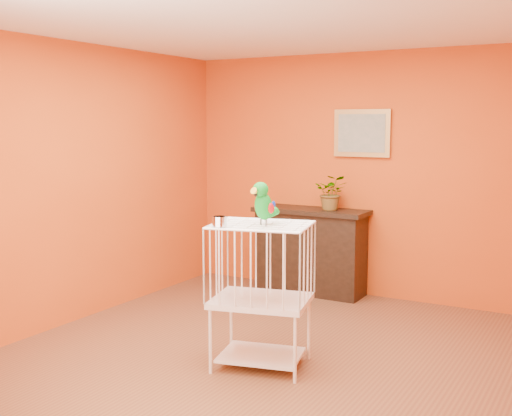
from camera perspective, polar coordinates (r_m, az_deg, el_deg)
The scene contains 8 objects.
ground at distance 5.23m, azimuth 0.27°, elevation -13.23°, with size 4.50×4.50×0.00m, color brown.
room_shell at distance 4.90m, azimuth 0.29°, elevation 4.38°, with size 4.50×4.50×4.50m.
console_cabinet at distance 7.06m, azimuth 4.84°, elevation -3.80°, with size 1.26×0.45×0.93m.
potted_plant at distance 6.83m, azimuth 6.58°, elevation 0.99°, with size 0.34×0.38×0.29m, color #26722D.
framed_picture at distance 6.91m, azimuth 9.39°, elevation 6.58°, with size 0.62×0.04×0.50m.
birdcage at distance 4.90m, azimuth 0.45°, elevation -7.60°, with size 0.82×0.70×1.10m.
feed_cup at distance 4.66m, azimuth -3.26°, elevation -1.19°, with size 0.11×0.11×0.07m, color silver.
parrot at distance 4.72m, azimuth 0.66°, elevation 0.45°, with size 0.17×0.29×0.33m.
Camera 1 is at (2.39, -4.26, 1.85)m, focal length 45.00 mm.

